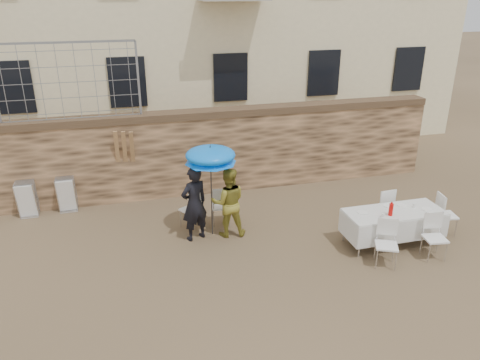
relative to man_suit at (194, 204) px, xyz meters
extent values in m
plane|color=brown|center=(0.55, -2.45, -0.85)|extent=(80.00, 80.00, 0.00)
cube|color=brown|center=(0.55, 2.55, 0.25)|extent=(13.00, 0.50, 2.20)
imported|color=black|center=(0.00, 0.00, 0.00)|extent=(0.72, 0.61, 1.69)
imported|color=gold|center=(0.75, 0.00, -0.05)|extent=(0.84, 0.70, 1.58)
cylinder|color=#3F3F44|center=(0.40, 0.10, 0.01)|extent=(0.03, 0.03, 1.72)
cone|color=#0A74F0|center=(0.40, 0.10, 0.98)|extent=(1.11, 1.11, 0.22)
cube|color=silver|center=(4.06, -1.28, -0.10)|extent=(2.10, 0.85, 0.05)
cylinder|color=silver|center=(3.11, -1.63, -0.48)|extent=(0.04, 0.04, 0.74)
cylinder|color=silver|center=(5.01, -1.63, -0.48)|extent=(0.04, 0.04, 0.74)
cylinder|color=silver|center=(3.11, -0.94, -0.48)|extent=(0.04, 0.04, 0.74)
cylinder|color=silver|center=(5.01, -0.94, -0.48)|extent=(0.04, 0.04, 0.74)
cylinder|color=red|center=(3.86, -1.43, 0.06)|extent=(0.09, 0.09, 0.26)
camera|label=1|loc=(-1.35, -9.03, 4.31)|focal=35.00mm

